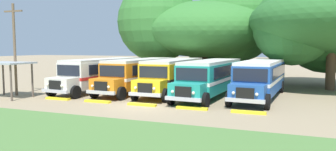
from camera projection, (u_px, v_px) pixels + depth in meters
name	position (u px, v px, depth m)	size (l,w,h in m)	color
ground_plane	(141.00, 106.00, 20.60)	(220.00, 220.00, 0.00)	#937F60
foreground_grass_strip	(41.00, 146.00, 12.28)	(80.00, 10.38, 0.01)	#4C7538
parked_bus_slot_0	(102.00, 73.00, 28.27)	(3.35, 10.94, 2.82)	silver
parked_bus_slot_1	(140.00, 73.00, 27.65)	(3.17, 10.91, 2.82)	orange
parked_bus_slot_2	(174.00, 74.00, 26.76)	(2.69, 10.84, 2.82)	yellow
parked_bus_slot_3	(211.00, 76.00, 24.69)	(3.36, 10.94, 2.82)	teal
parked_bus_slot_4	(261.00, 77.00, 24.10)	(3.42, 10.95, 2.82)	#23519E
curb_wheelstop_0	(58.00, 99.00, 23.14)	(2.00, 0.36, 0.15)	yellow
curb_wheelstop_1	(98.00, 101.00, 21.92)	(2.00, 0.36, 0.15)	yellow
curb_wheelstop_2	(142.00, 105.00, 20.70)	(2.00, 0.36, 0.15)	yellow
curb_wheelstop_3	(192.00, 108.00, 19.48)	(2.00, 0.36, 0.15)	yellow
curb_wheelstop_4	(248.00, 112.00, 18.25)	(2.00, 0.36, 0.15)	yellow
broad_shade_tree	(202.00, 27.00, 36.67)	(17.83, 15.46, 11.62)	brown
secondary_tree	(336.00, 22.00, 28.79)	(15.28, 15.42, 10.99)	brown
utility_pole	(15.00, 47.00, 24.83)	(1.80, 0.20, 7.26)	brown
waiting_shelter	(6.00, 66.00, 23.79)	(3.60, 2.60, 2.72)	brown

